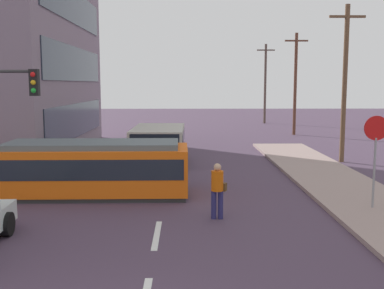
% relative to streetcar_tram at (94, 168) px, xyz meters
% --- Properties ---
extents(ground_plane, '(120.00, 120.00, 0.00)m').
position_rel_streetcar_tram_xyz_m(ground_plane, '(2.53, -0.56, -1.00)').
color(ground_plane, '#4A384C').
extents(lane_stripe_2, '(0.16, 2.40, 0.01)m').
position_rel_streetcar_tram_xyz_m(lane_stripe_2, '(2.53, -4.56, -1.00)').
color(lane_stripe_2, silver).
rests_on(lane_stripe_2, ground).
extents(lane_stripe_3, '(0.16, 2.40, 0.01)m').
position_rel_streetcar_tram_xyz_m(lane_stripe_3, '(2.53, 6.00, -1.00)').
color(lane_stripe_3, silver).
rests_on(lane_stripe_3, ground).
extents(lane_stripe_4, '(0.16, 2.40, 0.01)m').
position_rel_streetcar_tram_xyz_m(lane_stripe_4, '(2.53, 12.00, -1.00)').
color(lane_stripe_4, silver).
rests_on(lane_stripe_4, ground).
extents(streetcar_tram, '(6.76, 2.60, 1.94)m').
position_rel_streetcar_tram_xyz_m(streetcar_tram, '(0.00, 0.00, 0.00)').
color(streetcar_tram, '#EC5E10').
rests_on(streetcar_tram, ground).
extents(city_bus, '(2.63, 5.10, 1.82)m').
position_rel_streetcar_tram_xyz_m(city_bus, '(1.97, 6.86, 0.04)').
color(city_bus, '#BCB5A8').
rests_on(city_bus, ground).
extents(pedestrian_crossing, '(0.48, 0.36, 1.67)m').
position_rel_streetcar_tram_xyz_m(pedestrian_crossing, '(4.24, -3.07, -0.06)').
color(pedestrian_crossing, navy).
rests_on(pedestrian_crossing, ground).
extents(parked_sedan_far, '(1.99, 4.43, 1.19)m').
position_rel_streetcar_tram_xyz_m(parked_sedan_far, '(-2.44, 3.96, -0.38)').
color(parked_sedan_far, beige).
rests_on(parked_sedan_far, ground).
extents(stop_sign, '(0.76, 0.07, 2.88)m').
position_rel_streetcar_tram_xyz_m(stop_sign, '(9.17, -2.38, 1.19)').
color(stop_sign, gray).
rests_on(stop_sign, sidewalk_curb_right).
extents(utility_pole_mid, '(1.80, 0.24, 7.90)m').
position_rel_streetcar_tram_xyz_m(utility_pole_mid, '(11.37, 7.06, 3.13)').
color(utility_pole_mid, brown).
rests_on(utility_pole_mid, ground).
extents(utility_pole_far, '(1.80, 0.24, 7.90)m').
position_rel_streetcar_tram_xyz_m(utility_pole_far, '(11.95, 20.05, 3.13)').
color(utility_pole_far, brown).
rests_on(utility_pole_far, ground).
extents(utility_pole_distant, '(1.80, 0.24, 7.97)m').
position_rel_streetcar_tram_xyz_m(utility_pole_distant, '(11.49, 31.06, 3.16)').
color(utility_pole_distant, brown).
rests_on(utility_pole_distant, ground).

